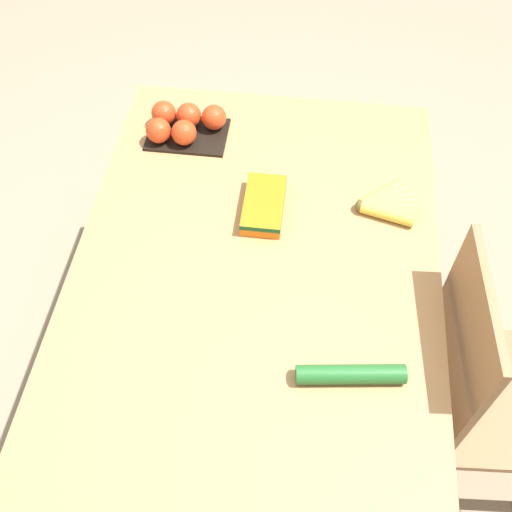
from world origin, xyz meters
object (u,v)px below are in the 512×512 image
Objects in this scene: chair at (480,388)px; carrot_bag at (264,204)px; tomato_pack at (183,124)px; banana_bunch at (386,204)px; cucumber_near at (351,374)px.

chair is 4.88× the size of carrot_bag.
carrot_bag is at bearing 45.03° from tomato_pack.
banana_bunch is 0.83× the size of carrot_bag.
chair reaches higher than carrot_bag.
banana_bunch is 0.54m from cucumber_near.
chair reaches higher than cucumber_near.
cucumber_near reaches higher than carrot_bag.
cucumber_near is (0.76, 0.53, -0.02)m from tomato_pack.
carrot_bag reaches higher than banana_bunch.
chair is 0.57m from banana_bunch.
banana_bunch is 0.68× the size of tomato_pack.
chair is 0.79m from carrot_bag.
carrot_bag is 0.79× the size of cucumber_near.
tomato_pack is (-0.23, -0.62, 0.02)m from banana_bunch.
chair is at bearing 110.45° from cucumber_near.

